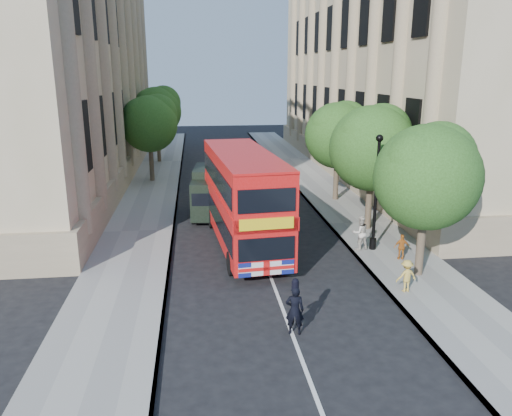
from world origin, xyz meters
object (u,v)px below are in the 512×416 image
object	(u,v)px
lamp_post	(376,198)
double_decker_bus	(243,197)
police_constable	(295,310)
woman_pedestrian	(360,233)
box_van	(211,193)

from	to	relation	value
lamp_post	double_decker_bus	distance (m)	5.89
police_constable	woman_pedestrian	size ratio (longest dim) A/B	1.01
box_van	woman_pedestrian	distance (m)	9.20
lamp_post	box_van	size ratio (longest dim) A/B	1.07
box_van	lamp_post	bearing A→B (deg)	-37.83
police_constable	woman_pedestrian	bearing A→B (deg)	-110.70
woman_pedestrian	police_constable	bearing A→B (deg)	47.07
lamp_post	police_constable	distance (m)	8.53
double_decker_bus	box_van	xyz separation A→B (m)	(-1.31, 5.17, -1.07)
police_constable	woman_pedestrian	distance (m)	8.05
double_decker_bus	police_constable	xyz separation A→B (m)	(0.78, -8.19, -1.58)
lamp_post	double_decker_bus	size ratio (longest dim) A/B	0.54
double_decker_bus	box_van	size ratio (longest dim) A/B	1.97
lamp_post	police_constable	world-z (taller)	lamp_post
box_van	police_constable	world-z (taller)	box_van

